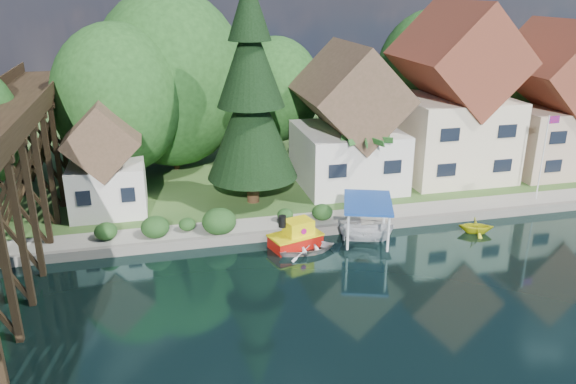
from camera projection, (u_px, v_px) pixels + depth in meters
name	position (u px, v px, depth m)	size (l,w,h in m)	color
ground	(318.00, 303.00, 28.99)	(140.00, 140.00, 0.00)	black
bank	(229.00, 136.00, 59.93)	(140.00, 52.00, 0.50)	#2E5321
seawall	(342.00, 229.00, 37.05)	(60.00, 0.40, 0.62)	slate
promenade	(364.00, 215.00, 38.60)	(50.00, 2.60, 0.06)	gray
house_left	(348.00, 127.00, 43.33)	(7.64, 8.64, 11.02)	silver
house_center	(452.00, 104.00, 45.31)	(8.65, 9.18, 13.89)	beige
house_right	(552.00, 108.00, 47.03)	(8.15, 8.64, 12.45)	#C3A78C
shed	(106.00, 165.00, 38.50)	(5.09, 5.40, 7.85)	silver
bg_trees	(259.00, 91.00, 46.08)	(49.90, 13.30, 10.57)	#382314
shrubs	(209.00, 220.00, 36.01)	(15.76, 2.47, 1.70)	#1B4117
conifer	(251.00, 98.00, 38.52)	(6.44, 6.44, 15.86)	#382314
palm_tree	(367.00, 140.00, 40.09)	(4.09, 4.09, 5.15)	#382314
flagpole	(545.00, 149.00, 40.21)	(1.00, 0.15, 6.36)	white
tugboat	(296.00, 236.00, 34.98)	(3.59, 2.62, 2.34)	#B0130B
boat_white_a	(307.00, 246.00, 34.41)	(2.58, 3.61, 0.75)	white
boat_canopy	(367.00, 225.00, 35.49)	(4.18, 5.00, 2.75)	silver
boat_yellow	(476.00, 225.00, 36.96)	(1.93, 2.24, 1.18)	yellow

